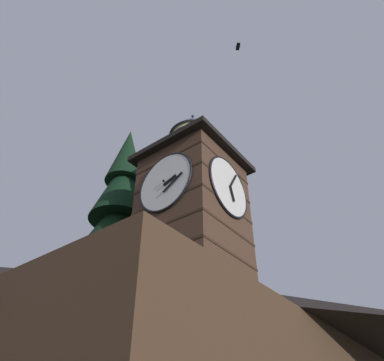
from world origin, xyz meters
name	(u,v)px	position (x,y,z in m)	size (l,w,h in m)	color
clock_tower	(193,201)	(0.03, -1.61, 10.89)	(4.40, 4.40, 9.37)	#4C3323
pine_tree_behind	(106,307)	(0.19, -6.30, 7.07)	(6.94, 6.94, 17.87)	#473323
moon	(79,301)	(-16.98, -32.39, 17.36)	(1.97, 1.97, 1.97)	silver
flying_bird_high	(238,47)	(-1.27, 0.91, 21.96)	(0.53, 0.49, 0.17)	black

